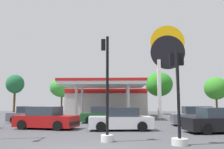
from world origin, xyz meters
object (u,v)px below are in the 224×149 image
(car_4, at_px, (104,115))
(tree_4, at_px, (216,88))
(station_pole_sign, at_px, (168,59))
(tree_1, at_px, (62,88))
(car_2, at_px, (198,117))
(tree_2, at_px, (107,90))
(car_0, at_px, (46,119))
(traffic_signal_0, at_px, (179,110))
(car_3, at_px, (32,115))
(tree_0, at_px, (15,84))
(car_5, at_px, (121,120))
(tree_3, at_px, (159,84))
(car_6, at_px, (220,121))
(traffic_signal_1, at_px, (107,105))

(car_4, height_order, tree_4, tree_4)
(station_pole_sign, height_order, tree_1, station_pole_sign)
(station_pole_sign, distance_m, car_2, 11.56)
(tree_2, bearing_deg, car_0, -96.82)
(car_2, relative_size, traffic_signal_0, 1.05)
(car_0, xyz_separation_m, car_3, (-3.04, 5.28, -0.03))
(car_4, xyz_separation_m, tree_0, (-16.94, 18.48, 4.41))
(car_5, xyz_separation_m, tree_0, (-18.59, 24.53, 4.40))
(car_5, height_order, tree_3, tree_3)
(station_pole_sign, xyz_separation_m, car_2, (0.54, -9.45, -6.64))
(car_3, xyz_separation_m, tree_2, (5.98, 19.30, 3.42))
(tree_2, bearing_deg, car_5, -84.36)
(tree_4, bearing_deg, car_4, -134.15)
(station_pole_sign, distance_m, car_0, 17.99)
(car_5, bearing_deg, car_6, -10.33)
(car_6, xyz_separation_m, tree_1, (-16.13, 24.07, 3.67))
(tree_1, bearing_deg, tree_4, 2.57)
(traffic_signal_0, distance_m, tree_3, 29.31)
(car_5, height_order, tree_2, tree_2)
(station_pole_sign, relative_size, car_0, 2.43)
(car_4, height_order, car_5, car_5)
(tree_3, bearing_deg, car_0, -117.51)
(car_3, distance_m, car_4, 6.83)
(car_6, bearing_deg, tree_3, 89.92)
(car_2, xyz_separation_m, car_6, (-0.15, -4.72, -0.01))
(station_pole_sign, relative_size, car_2, 2.57)
(tree_0, relative_size, tree_1, 1.13)
(station_pole_sign, bearing_deg, car_0, -132.48)
(car_2, xyz_separation_m, traffic_signal_1, (-7.08, -8.46, 1.05))
(traffic_signal_1, relative_size, tree_1, 0.87)
(tree_2, bearing_deg, car_4, -87.47)
(tree_0, height_order, tree_2, tree_0)
(car_3, distance_m, tree_2, 20.49)
(station_pole_sign, relative_size, tree_3, 1.67)
(car_0, bearing_deg, car_6, -8.95)
(car_4, bearing_deg, station_pole_sign, 42.94)
(station_pole_sign, distance_m, car_5, 15.76)
(car_2, height_order, tree_0, tree_0)
(station_pole_sign, relative_size, tree_0, 1.70)
(car_0, xyz_separation_m, tree_3, (11.72, 22.51, 4.18))
(tree_0, bearing_deg, tree_3, -3.04)
(car_0, relative_size, car_3, 1.07)
(car_0, bearing_deg, tree_4, 47.67)
(car_5, relative_size, tree_1, 0.75)
(tree_1, bearing_deg, traffic_signal_1, -71.69)
(car_4, xyz_separation_m, tree_2, (-0.85, 19.23, 3.42))
(car_0, bearing_deg, car_5, -7.35)
(tree_1, xyz_separation_m, tree_4, (25.74, 1.16, -0.12))
(car_4, distance_m, tree_3, 19.37)
(car_5, relative_size, tree_3, 0.65)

